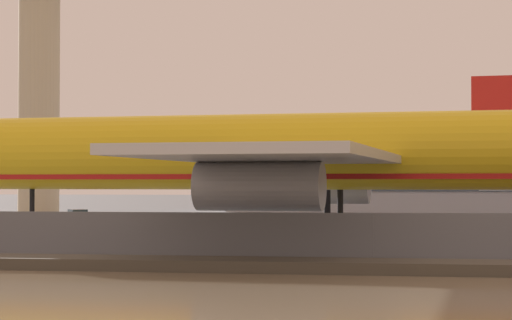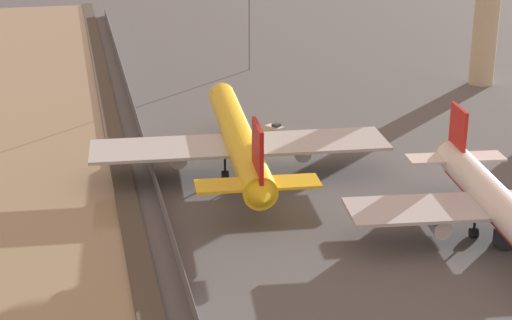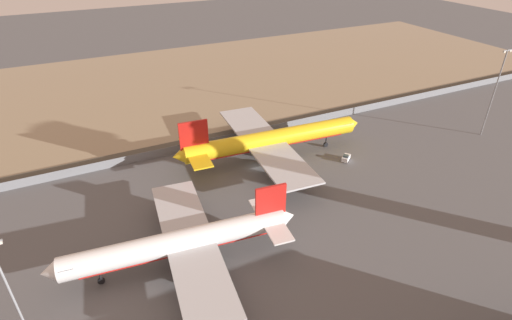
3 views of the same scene
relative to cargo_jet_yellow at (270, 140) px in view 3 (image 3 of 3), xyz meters
name	(u,v)px [view 3 (image 3 of 3)]	position (x,y,z in m)	size (l,w,h in m)	color
ground_plane	(256,167)	(5.33, 2.76, -5.40)	(500.00, 500.00, 0.00)	#565659
waterfront_lagoon	(177,82)	(5.33, -68.24, -5.40)	(320.00, 98.00, 0.01)	#937F60
shoreline_seawall	(225,134)	(5.33, -17.74, -5.15)	(320.00, 3.00, 0.50)	#474238
perimeter_fence	(231,137)	(5.33, -13.24, -4.24)	(280.00, 0.10, 2.32)	slate
cargo_jet_yellow	(270,140)	(0.00, 0.00, 0.00)	(52.14, 45.24, 14.17)	yellow
passenger_jet_white_red	(182,242)	(31.40, 26.93, -0.42)	(44.71, 38.60, 13.06)	white
baggage_tug	(346,158)	(-17.46, 9.90, -4.60)	(3.52, 3.21, 1.80)	white
ops_van	(180,267)	(32.87, 28.90, -4.13)	(2.39, 5.31, 2.48)	#1E2328
apron_light_mast_apron_west	(7,286)	(57.00, 31.20, 5.14)	(3.20, 0.40, 18.58)	gray
apron_light_mast_apron_east	(495,90)	(-62.47, 15.01, 8.45)	(3.20, 0.40, 25.07)	gray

